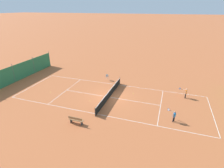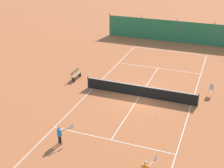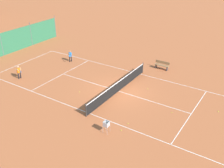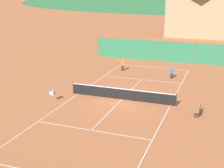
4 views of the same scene
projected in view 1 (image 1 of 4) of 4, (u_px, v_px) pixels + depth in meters
ground_plane at (110, 97)px, 22.51m from camera, size 600.00×600.00×0.00m
court_line_markings at (110, 97)px, 22.51m from camera, size 8.25×23.85×0.01m
tennis_net at (110, 94)px, 22.31m from camera, size 9.18×0.08×1.06m
windscreen_fence_near at (14, 74)px, 26.56m from camera, size 17.28×0.08×2.90m
player_near_baseline at (174, 115)px, 17.48m from camera, size 0.81×0.87×1.23m
player_far_service at (186, 93)px, 22.07m from camera, size 0.62×1.01×1.29m
tennis_ball_near_corner at (101, 81)px, 27.38m from camera, size 0.07×0.07×0.07m
tennis_ball_service_box at (77, 89)px, 24.60m from camera, size 0.07×0.07×0.07m
tennis_ball_far_corner at (51, 92)px, 23.69m from camera, size 0.07×0.07×0.07m
tennis_ball_by_net_right at (134, 93)px, 23.42m from camera, size 0.07×0.07×0.07m
tennis_ball_alley_right at (99, 83)px, 26.58m from camera, size 0.07×0.07×0.07m
tennis_ball_by_net_left at (90, 101)px, 21.62m from camera, size 0.07×0.07×0.07m
ball_hopper at (107, 76)px, 27.52m from camera, size 0.36×0.36×0.89m
courtside_bench at (76, 120)px, 17.21m from camera, size 0.36×1.50×0.84m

